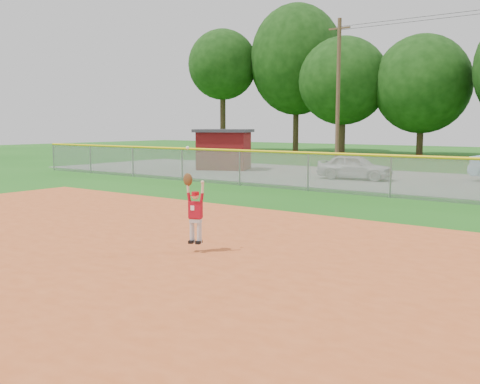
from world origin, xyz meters
name	(u,v)px	position (x,y,z in m)	size (l,w,h in m)	color
ground	(212,250)	(0.00, 0.00, 0.00)	(120.00, 120.00, 0.00)	#1A5513
clay_infield	(95,283)	(0.00, -3.00, 0.02)	(24.00, 16.00, 0.04)	#BE4F22
parking_strip	(439,183)	(0.00, 16.00, 0.01)	(44.00, 10.00, 0.03)	slate
car_white_a	(355,167)	(-3.64, 15.05, 0.62)	(1.40, 3.49, 1.19)	silver
utility_shed	(224,149)	(-12.23, 16.01, 1.20)	(3.84, 3.49, 2.35)	#540C0C
outfield_fence	(391,173)	(0.00, 10.00, 0.88)	(40.06, 0.10, 1.55)	gray
ballplayer	(194,209)	(-0.09, -0.44, 0.92)	(0.47, 0.25, 1.94)	silver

